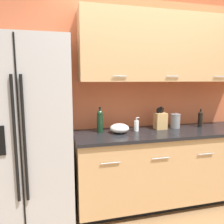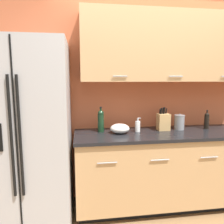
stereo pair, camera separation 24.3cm
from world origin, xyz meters
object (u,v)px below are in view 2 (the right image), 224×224
object	(u,v)px
soap_dispenser	(138,126)
refrigerator	(28,136)
knife_block	(163,122)
mixing_bowl	(120,128)
steel_canister	(179,122)
wine_bottle	(101,120)
oil_bottle	(207,120)

from	to	relation	value
soap_dispenser	refrigerator	bearing A→B (deg)	-172.92
knife_block	mixing_bowl	world-z (taller)	knife_block
refrigerator	knife_block	world-z (taller)	refrigerator
knife_block	refrigerator	bearing A→B (deg)	-173.15
steel_canister	mixing_bowl	distance (m)	0.76
wine_bottle	oil_bottle	size ratio (longest dim) A/B	1.27
oil_bottle	refrigerator	bearing A→B (deg)	-175.15
wine_bottle	steel_canister	distance (m)	0.97
refrigerator	wine_bottle	bearing A→B (deg)	14.82
refrigerator	mixing_bowl	distance (m)	0.99
oil_bottle	mixing_bowl	size ratio (longest dim) A/B	1.06
soap_dispenser	mixing_bowl	distance (m)	0.22
wine_bottle	soap_dispenser	distance (m)	0.44
refrigerator	mixing_bowl	world-z (taller)	refrigerator
refrigerator	wine_bottle	xyz separation A→B (m)	(0.78, 0.21, 0.10)
knife_block	steel_canister	distance (m)	0.21
refrigerator	mixing_bowl	bearing A→B (deg)	6.60
steel_canister	wine_bottle	bearing A→B (deg)	179.18
refrigerator	mixing_bowl	size ratio (longest dim) A/B	8.61
oil_bottle	mixing_bowl	distance (m)	1.11
refrigerator	knife_block	bearing A→B (deg)	6.85
soap_dispenser	steel_canister	world-z (taller)	steel_canister
wine_bottle	knife_block	bearing A→B (deg)	-1.58
oil_bottle	steel_canister	distance (m)	0.35
oil_bottle	steel_canister	world-z (taller)	oil_bottle
steel_canister	mixing_bowl	size ratio (longest dim) A/B	0.89
refrigerator	steel_canister	size ratio (longest dim) A/B	9.73
mixing_bowl	knife_block	bearing A→B (deg)	7.32
refrigerator	oil_bottle	size ratio (longest dim) A/B	8.14
knife_block	steel_canister	world-z (taller)	knife_block
refrigerator	wine_bottle	distance (m)	0.81
soap_dispenser	steel_canister	distance (m)	0.54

